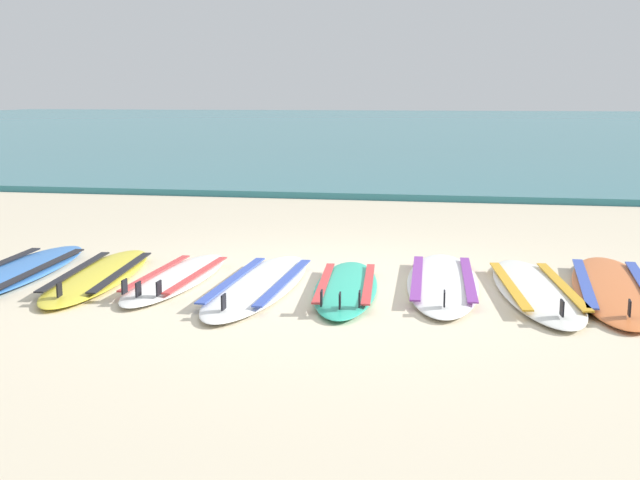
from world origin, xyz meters
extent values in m
plane|color=beige|center=(0.00, 0.00, 0.00)|extent=(80.00, 80.00, 0.00)
cube|color=teal|center=(0.00, 35.53, 0.05)|extent=(80.00, 60.00, 0.10)
ellipsoid|color=#3875CC|center=(-2.84, -0.08, 0.04)|extent=(0.78, 2.52, 0.07)
cube|color=black|center=(-2.62, -0.07, 0.08)|extent=(0.20, 1.74, 0.01)
ellipsoid|color=yellow|center=(-2.07, -0.07, 0.04)|extent=(0.81, 2.30, 0.07)
cube|color=black|center=(-2.27, -0.09, 0.08)|extent=(0.26, 1.57, 0.01)
cube|color=black|center=(-1.87, -0.04, 0.08)|extent=(0.26, 1.57, 0.01)
cube|color=black|center=(-1.97, -0.94, 0.12)|extent=(0.02, 0.09, 0.11)
ellipsoid|color=white|center=(-1.38, -0.03, 0.04)|extent=(0.54, 2.03, 0.07)
cube|color=#D13838|center=(-1.56, -0.03, 0.08)|extent=(0.09, 1.42, 0.01)
cube|color=#D13838|center=(-1.20, -0.04, 0.08)|extent=(0.09, 1.42, 0.01)
cube|color=black|center=(-1.39, -0.82, 0.12)|extent=(0.01, 0.09, 0.11)
cube|color=black|center=(-1.53, -0.76, 0.12)|extent=(0.01, 0.09, 0.11)
cube|color=black|center=(-1.25, -0.76, 0.12)|extent=(0.01, 0.09, 0.11)
ellipsoid|color=white|center=(-0.64, -0.15, 0.04)|extent=(0.63, 2.39, 0.07)
cube|color=#334CB2|center=(-0.85, -0.14, 0.08)|extent=(0.11, 1.67, 0.01)
cube|color=#334CB2|center=(-0.42, -0.15, 0.08)|extent=(0.11, 1.67, 0.01)
cube|color=black|center=(-0.65, -1.08, 0.12)|extent=(0.01, 0.09, 0.11)
ellipsoid|color=#2DB793|center=(0.08, -0.12, 0.04)|extent=(0.67, 2.02, 0.07)
cube|color=#D13838|center=(-0.10, -0.13, 0.08)|extent=(0.19, 1.39, 0.01)
cube|color=#D13838|center=(0.26, -0.10, 0.08)|extent=(0.19, 1.39, 0.01)
cube|color=black|center=(0.15, -0.89, 0.12)|extent=(0.02, 0.09, 0.11)
cube|color=black|center=(0.01, -0.84, 0.12)|extent=(0.02, 0.09, 0.11)
cube|color=black|center=(0.28, -0.81, 0.12)|extent=(0.02, 0.09, 0.11)
ellipsoid|color=white|center=(0.84, 0.21, 0.04)|extent=(0.69, 2.36, 0.07)
cube|color=purple|center=(0.63, 0.20, 0.08)|extent=(0.15, 1.63, 0.01)
cube|color=purple|center=(1.05, 0.22, 0.08)|extent=(0.15, 1.63, 0.01)
cube|color=black|center=(0.88, -0.69, 0.12)|extent=(0.02, 0.09, 0.11)
ellipsoid|color=silver|center=(1.57, 0.08, 0.04)|extent=(0.84, 2.36, 0.07)
cube|color=gold|center=(1.37, 0.06, 0.08)|extent=(0.27, 1.62, 0.01)
cube|color=gold|center=(1.78, 0.10, 0.08)|extent=(0.27, 1.62, 0.01)
cube|color=black|center=(1.68, -0.82, 0.12)|extent=(0.02, 0.09, 0.11)
ellipsoid|color=orange|center=(2.20, 0.25, 0.04)|extent=(0.79, 2.56, 0.07)
cube|color=#334CB2|center=(1.97, 0.26, 0.08)|extent=(0.20, 1.77, 0.01)
cube|color=black|center=(2.13, -0.73, 0.12)|extent=(0.02, 0.09, 0.11)
camera|label=1|loc=(1.01, -6.40, 1.57)|focal=45.53mm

